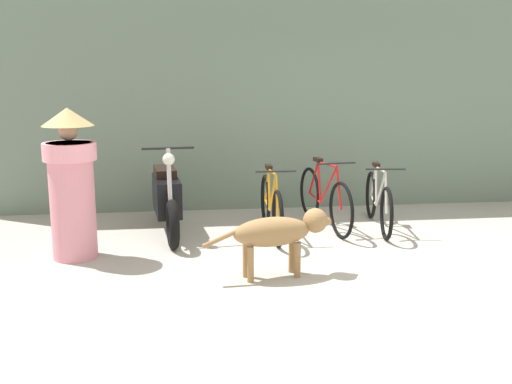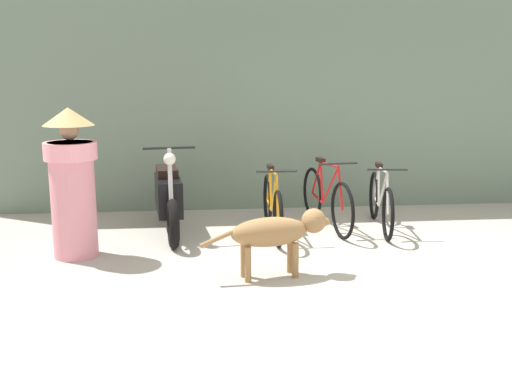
% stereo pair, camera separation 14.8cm
% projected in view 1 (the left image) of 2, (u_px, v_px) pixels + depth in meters
% --- Properties ---
extents(ground_plane, '(60.00, 60.00, 0.00)m').
position_uv_depth(ground_plane, '(364.00, 275.00, 5.74)').
color(ground_plane, '#ADA89E').
extents(shop_wall_back, '(8.98, 0.20, 3.29)m').
position_uv_depth(shop_wall_back, '(304.00, 91.00, 8.34)').
color(shop_wall_back, slate).
rests_on(shop_wall_back, ground).
extents(bicycle_0, '(0.46, 1.65, 0.84)m').
position_uv_depth(bicycle_0, '(271.00, 206.00, 7.07)').
color(bicycle_0, black).
rests_on(bicycle_0, ground).
extents(bicycle_1, '(0.46, 1.71, 0.87)m').
position_uv_depth(bicycle_1, '(324.00, 199.00, 7.42)').
color(bicycle_1, black).
rests_on(bicycle_1, ground).
extents(bicycle_2, '(0.46, 1.66, 0.81)m').
position_uv_depth(bicycle_2, '(378.00, 201.00, 7.38)').
color(bicycle_2, black).
rests_on(bicycle_2, ground).
extents(motorcycle, '(0.58, 1.90, 1.09)m').
position_uv_depth(motorcycle, '(167.00, 198.00, 7.14)').
color(motorcycle, black).
rests_on(motorcycle, ground).
extents(stray_dog, '(1.26, 0.42, 0.64)m').
position_uv_depth(stray_dog, '(280.00, 232.00, 5.62)').
color(stray_dog, '#997247').
rests_on(stray_dog, ground).
extents(person_in_robes, '(0.54, 0.54, 1.56)m').
position_uv_depth(person_in_robes, '(71.00, 181.00, 6.12)').
color(person_in_robes, pink).
rests_on(person_in_robes, ground).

